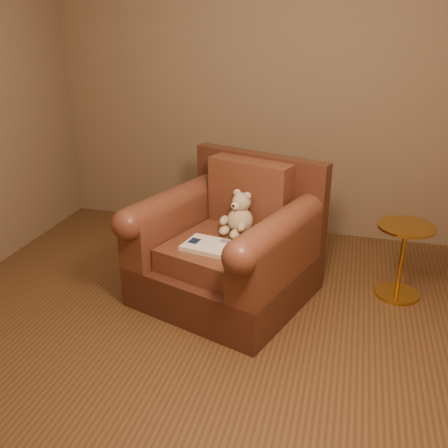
# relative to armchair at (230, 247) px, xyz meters

# --- Properties ---
(floor) EXTENTS (4.00, 4.00, 0.00)m
(floor) POSITION_rel_armchair_xyz_m (0.01, -0.69, -0.38)
(floor) COLOR brown
(floor) RESTS_ON ground
(room) EXTENTS (4.02, 4.02, 2.71)m
(room) POSITION_rel_armchair_xyz_m (0.01, -0.69, 1.34)
(room) COLOR #776249
(room) RESTS_ON ground
(armchair) EXTENTS (1.36, 1.32, 0.98)m
(armchair) POSITION_rel_armchair_xyz_m (0.00, 0.00, 0.00)
(armchair) COLOR #472417
(armchair) RESTS_ON floor
(teddy_bear) EXTENTS (0.23, 0.27, 0.32)m
(teddy_bear) POSITION_rel_armchair_xyz_m (0.05, 0.08, 0.21)
(teddy_bear) COLOR #C6B28B
(teddy_bear) RESTS_ON armchair
(guidebook) EXTENTS (0.45, 0.32, 0.03)m
(guidebook) POSITION_rel_armchair_xyz_m (-0.05, -0.24, 0.10)
(guidebook) COLOR beige
(guidebook) RESTS_ON armchair
(side_table) EXTENTS (0.40, 0.40, 0.56)m
(side_table) POSITION_rel_armchair_xyz_m (1.20, 0.29, -0.08)
(side_table) COLOR gold
(side_table) RESTS_ON floor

